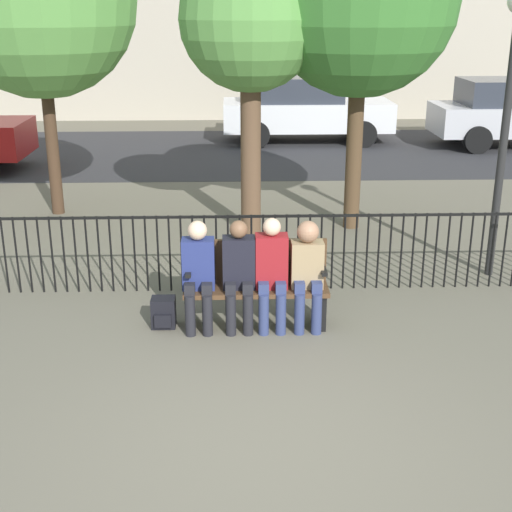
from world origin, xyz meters
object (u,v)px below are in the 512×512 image
(tree_2, at_px, (250,23))
(seated_person_2, at_px, (272,269))
(seated_person_1, at_px, (239,270))
(parked_car_0, at_px, (303,108))
(seated_person_0, at_px, (198,270))
(lamp_post, at_px, (509,92))
(seated_person_3, at_px, (307,268))
(backpack, at_px, (164,313))
(park_bench, at_px, (256,281))

(tree_2, bearing_deg, seated_person_2, -87.89)
(seated_person_1, xyz_separation_m, parked_car_0, (1.75, 11.09, 0.18))
(seated_person_2, bearing_deg, seated_person_0, -179.90)
(lamp_post, distance_m, parked_car_0, 9.81)
(seated_person_3, distance_m, backpack, 1.62)
(seated_person_0, bearing_deg, tree_2, 79.41)
(park_bench, distance_m, backpack, 1.05)
(park_bench, distance_m, seated_person_0, 0.65)
(seated_person_1, height_order, tree_2, tree_2)
(lamp_post, bearing_deg, parked_car_0, 98.85)
(lamp_post, bearing_deg, seated_person_2, -152.48)
(seated_person_3, relative_size, parked_car_0, 0.28)
(seated_person_1, height_order, lamp_post, lamp_post)
(park_bench, xyz_separation_m, tree_2, (0.04, 3.31, 2.57))
(backpack, distance_m, lamp_post, 4.82)
(seated_person_0, xyz_separation_m, seated_person_3, (1.15, -0.00, 0.01))
(seated_person_0, relative_size, seated_person_2, 0.98)
(park_bench, bearing_deg, lamp_post, 24.33)
(seated_person_3, xyz_separation_m, lamp_post, (2.52, 1.51, 1.64))
(seated_person_2, relative_size, seated_person_3, 1.03)
(seated_person_0, distance_m, seated_person_3, 1.15)
(seated_person_2, xyz_separation_m, backpack, (-1.16, 0.05, -0.51))
(seated_person_3, height_order, parked_car_0, parked_car_0)
(seated_person_0, relative_size, tree_2, 0.29)
(seated_person_1, xyz_separation_m, tree_2, (0.22, 3.44, 2.39))
(seated_person_2, height_order, parked_car_0, parked_car_0)
(seated_person_2, bearing_deg, seated_person_3, -0.28)
(seated_person_0, height_order, seated_person_2, seated_person_2)
(seated_person_0, xyz_separation_m, seated_person_1, (0.42, 0.00, -0.00))
(seated_person_2, bearing_deg, backpack, 177.33)
(seated_person_2, bearing_deg, park_bench, 142.41)
(seated_person_2, distance_m, tree_2, 4.18)
(park_bench, relative_size, seated_person_3, 1.30)
(seated_person_1, xyz_separation_m, seated_person_2, (0.35, 0.00, 0.01))
(seated_person_3, height_order, tree_2, tree_2)
(seated_person_1, height_order, seated_person_3, seated_person_1)
(seated_person_2, height_order, seated_person_3, seated_person_2)
(lamp_post, relative_size, parked_car_0, 0.83)
(seated_person_3, relative_size, tree_2, 0.29)
(tree_2, height_order, lamp_post, tree_2)
(seated_person_2, relative_size, lamp_post, 0.35)
(tree_2, bearing_deg, lamp_post, -32.49)
(seated_person_0, distance_m, seated_person_2, 0.77)
(seated_person_0, xyz_separation_m, parked_car_0, (2.18, 11.09, 0.17))
(tree_2, bearing_deg, seated_person_0, -100.59)
(park_bench, distance_m, seated_person_3, 0.59)
(park_bench, relative_size, backpack, 4.68)
(tree_2, distance_m, parked_car_0, 8.12)
(seated_person_0, height_order, backpack, seated_person_0)
(seated_person_1, bearing_deg, park_bench, 34.98)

